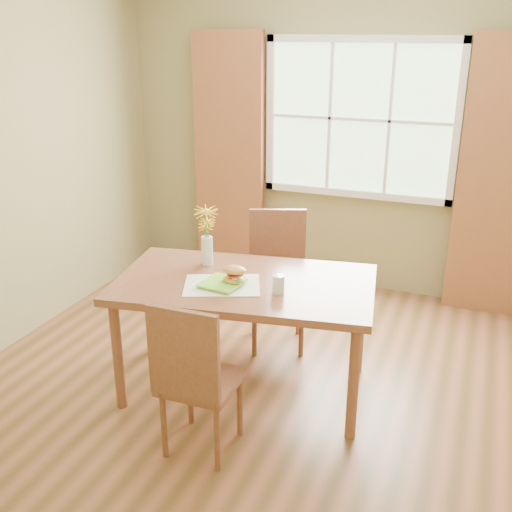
{
  "coord_description": "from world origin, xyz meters",
  "views": [
    {
      "loc": [
        1.04,
        -3.13,
        2.22
      ],
      "look_at": [
        -0.16,
        -0.08,
        0.96
      ],
      "focal_mm": 42.0,
      "sensor_mm": 36.0,
      "label": 1
    }
  ],
  "objects_px": {
    "chair_near": "(194,374)",
    "chair_far": "(277,272)",
    "croissant_sandwich": "(234,275)",
    "dining_table": "(245,292)",
    "flower_vase": "(207,230)",
    "water_glass": "(278,284)"
  },
  "relations": [
    {
      "from": "dining_table",
      "to": "water_glass",
      "type": "height_order",
      "value": "water_glass"
    },
    {
      "from": "chair_far",
      "to": "flower_vase",
      "type": "bearing_deg",
      "value": -140.22
    },
    {
      "from": "dining_table",
      "to": "flower_vase",
      "type": "relative_size",
      "value": 4.35
    },
    {
      "from": "croissant_sandwich",
      "to": "chair_far",
      "type": "bearing_deg",
      "value": 94.42
    },
    {
      "from": "water_glass",
      "to": "flower_vase",
      "type": "height_order",
      "value": "flower_vase"
    },
    {
      "from": "flower_vase",
      "to": "water_glass",
      "type": "bearing_deg",
      "value": -23.46
    },
    {
      "from": "croissant_sandwich",
      "to": "dining_table",
      "type": "bearing_deg",
      "value": 76.33
    },
    {
      "from": "chair_near",
      "to": "croissant_sandwich",
      "type": "distance_m",
      "value": 0.69
    },
    {
      "from": "chair_far",
      "to": "water_glass",
      "type": "relative_size",
      "value": 9.15
    },
    {
      "from": "chair_near",
      "to": "flower_vase",
      "type": "height_order",
      "value": "flower_vase"
    },
    {
      "from": "chair_near",
      "to": "water_glass",
      "type": "xyz_separation_m",
      "value": [
        0.25,
        0.61,
        0.3
      ]
    },
    {
      "from": "croissant_sandwich",
      "to": "chair_near",
      "type": "bearing_deg",
      "value": -82.87
    },
    {
      "from": "croissant_sandwich",
      "to": "flower_vase",
      "type": "distance_m",
      "value": 0.43
    },
    {
      "from": "chair_near",
      "to": "chair_far",
      "type": "height_order",
      "value": "chair_far"
    },
    {
      "from": "dining_table",
      "to": "flower_vase",
      "type": "distance_m",
      "value": 0.48
    },
    {
      "from": "dining_table",
      "to": "chair_near",
      "type": "distance_m",
      "value": 0.72
    },
    {
      "from": "chair_far",
      "to": "croissant_sandwich",
      "type": "height_order",
      "value": "chair_far"
    },
    {
      "from": "croissant_sandwich",
      "to": "flower_vase",
      "type": "bearing_deg",
      "value": 144.09
    },
    {
      "from": "dining_table",
      "to": "croissant_sandwich",
      "type": "height_order",
      "value": "croissant_sandwich"
    },
    {
      "from": "chair_near",
      "to": "water_glass",
      "type": "bearing_deg",
      "value": 67.27
    },
    {
      "from": "water_glass",
      "to": "flower_vase",
      "type": "xyz_separation_m",
      "value": [
        -0.58,
        0.25,
        0.18
      ]
    },
    {
      "from": "dining_table",
      "to": "chair_far",
      "type": "distance_m",
      "value": 0.72
    }
  ]
}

